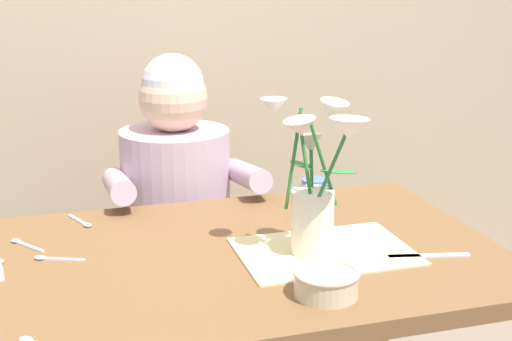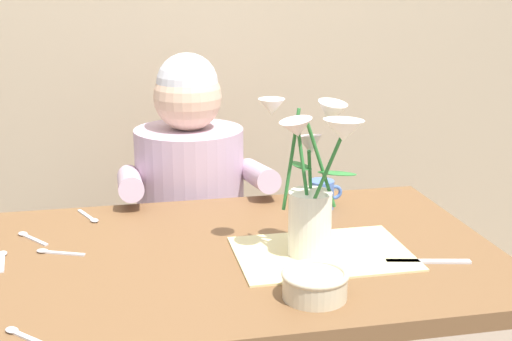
{
  "view_description": "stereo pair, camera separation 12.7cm",
  "coord_description": "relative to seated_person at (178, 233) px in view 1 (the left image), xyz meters",
  "views": [
    {
      "loc": [
        -0.4,
        -1.46,
        1.37
      ],
      "look_at": [
        0.04,
        0.05,
        0.92
      ],
      "focal_mm": 49.06,
      "sensor_mm": 36.0,
      "label": 1
    },
    {
      "loc": [
        -0.28,
        -1.49,
        1.37
      ],
      "look_at": [
        0.04,
        0.05,
        0.92
      ],
      "focal_mm": 49.06,
      "sensor_mm": 36.0,
      "label": 2
    }
  ],
  "objects": [
    {
      "name": "spoon_2",
      "position": [
        -0.49,
        -0.55,
        0.18
      ],
      "size": [
        0.03,
        0.12,
        0.01
      ],
      "color": "silver",
      "rests_on": "dining_table"
    },
    {
      "name": "seated_person",
      "position": [
        0.0,
        0.0,
        0.0
      ],
      "size": [
        0.45,
        0.47,
        1.14
      ],
      "rotation": [
        0.0,
        0.0,
        -0.02
      ],
      "color": "#4C4C56",
      "rests_on": "ground_plane"
    },
    {
      "name": "spoon_0",
      "position": [
        -0.38,
        -0.54,
        0.18
      ],
      "size": [
        0.12,
        0.06,
        0.01
      ],
      "color": "silver",
      "rests_on": "dining_table"
    },
    {
      "name": "flower_vase",
      "position": [
        0.2,
        -0.68,
        0.35
      ],
      "size": [
        0.22,
        0.27,
        0.36
      ],
      "color": "silver",
      "rests_on": "dining_table"
    },
    {
      "name": "ceramic_bowl",
      "position": [
        0.15,
        -0.88,
        0.21
      ],
      "size": [
        0.14,
        0.14,
        0.06
      ],
      "color": "beige",
      "rests_on": "dining_table"
    },
    {
      "name": "spoon_4",
      "position": [
        -0.3,
        -0.32,
        0.18
      ],
      "size": [
        0.06,
        0.12,
        0.01
      ],
      "color": "silver",
      "rests_on": "dining_table"
    },
    {
      "name": "spoon_1",
      "position": [
        -0.45,
        -0.42,
        0.18
      ],
      "size": [
        0.08,
        0.1,
        0.01
      ],
      "color": "silver",
      "rests_on": "dining_table"
    },
    {
      "name": "dinner_knife",
      "position": [
        0.45,
        -0.77,
        0.18
      ],
      "size": [
        0.19,
        0.06,
        0.0
      ],
      "primitive_type": "cube",
      "rotation": [
        0.0,
        0.0,
        -0.21
      ],
      "color": "silver",
      "rests_on": "dining_table"
    },
    {
      "name": "striped_placemat",
      "position": [
        0.23,
        -0.67,
        0.18
      ],
      "size": [
        0.4,
        0.28,
        0.0
      ],
      "primitive_type": "cube",
      "color": "beige",
      "rests_on": "dining_table"
    },
    {
      "name": "wood_panel_backdrop",
      "position": [
        0.05,
        0.43,
        0.69
      ],
      "size": [
        4.0,
        0.1,
        2.5
      ],
      "primitive_type": "cube",
      "color": "tan",
      "rests_on": "ground_plane"
    },
    {
      "name": "dining_table",
      "position": [
        0.05,
        -0.62,
        0.08
      ],
      "size": [
        1.2,
        0.8,
        0.74
      ],
      "color": "brown",
      "rests_on": "ground_plane"
    },
    {
      "name": "ceramic_mug",
      "position": [
        0.32,
        -0.36,
        0.22
      ],
      "size": [
        0.09,
        0.07,
        0.08
      ],
      "color": "#476BB7",
      "rests_on": "dining_table"
    }
  ]
}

